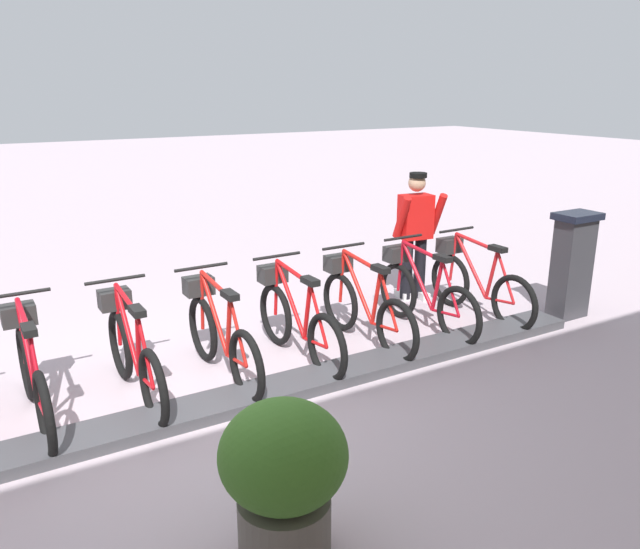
% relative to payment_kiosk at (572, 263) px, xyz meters
% --- Properties ---
extents(ground_plane, '(60.00, 60.00, 0.00)m').
position_rel_payment_kiosk_xyz_m(ground_plane, '(-0.05, 4.88, -0.67)').
color(ground_plane, '#BFACB7').
extents(dock_rail_base, '(0.44, 9.02, 0.10)m').
position_rel_payment_kiosk_xyz_m(dock_rail_base, '(-0.05, 4.88, -0.62)').
color(dock_rail_base, '#47474C').
rests_on(dock_rail_base, ground).
extents(payment_kiosk, '(0.36, 0.52, 1.28)m').
position_rel_payment_kiosk_xyz_m(payment_kiosk, '(0.00, 0.00, 0.00)').
color(payment_kiosk, '#38383D').
rests_on(payment_kiosk, ground).
extents(bike_docked_0, '(1.72, 0.54, 1.02)m').
position_rel_payment_kiosk_xyz_m(bike_docked_0, '(0.57, 0.97, -0.24)').
color(bike_docked_0, black).
rests_on(bike_docked_0, ground).
extents(bike_docked_1, '(1.72, 0.54, 1.02)m').
position_rel_payment_kiosk_xyz_m(bike_docked_1, '(0.57, 1.79, -0.24)').
color(bike_docked_1, black).
rests_on(bike_docked_1, ground).
extents(bike_docked_2, '(1.72, 0.54, 1.02)m').
position_rel_payment_kiosk_xyz_m(bike_docked_2, '(0.57, 2.61, -0.24)').
color(bike_docked_2, black).
rests_on(bike_docked_2, ground).
extents(bike_docked_3, '(1.72, 0.54, 1.02)m').
position_rel_payment_kiosk_xyz_m(bike_docked_3, '(0.57, 3.43, -0.24)').
color(bike_docked_3, black).
rests_on(bike_docked_3, ground).
extents(bike_docked_4, '(1.72, 0.54, 1.02)m').
position_rel_payment_kiosk_xyz_m(bike_docked_4, '(0.57, 4.25, -0.24)').
color(bike_docked_4, black).
rests_on(bike_docked_4, ground).
extents(bike_docked_5, '(1.72, 0.54, 1.02)m').
position_rel_payment_kiosk_xyz_m(bike_docked_5, '(0.57, 5.08, -0.24)').
color(bike_docked_5, black).
rests_on(bike_docked_5, ground).
extents(bike_docked_6, '(1.72, 0.54, 1.02)m').
position_rel_payment_kiosk_xyz_m(bike_docked_6, '(0.57, 5.90, -0.24)').
color(bike_docked_6, black).
rests_on(bike_docked_6, ground).
extents(worker_near_rack, '(0.51, 0.66, 1.66)m').
position_rel_payment_kiosk_xyz_m(worker_near_rack, '(1.46, 1.21, 0.24)').
color(worker_near_rack, white).
rests_on(worker_near_rack, ground).
extents(planter_bush, '(0.76, 0.76, 0.97)m').
position_rel_payment_kiosk_xyz_m(planter_bush, '(-1.85, 4.81, -0.12)').
color(planter_bush, '#59544C').
rests_on(planter_bush, ground).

